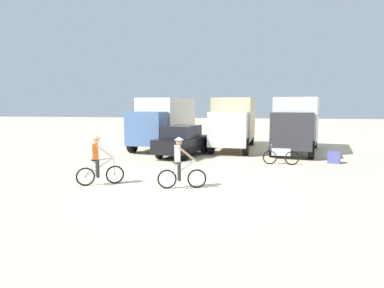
% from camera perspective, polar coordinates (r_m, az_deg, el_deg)
% --- Properties ---
extents(ground_plane, '(120.00, 120.00, 0.00)m').
position_cam_1_polar(ground_plane, '(11.96, -0.98, -7.47)').
color(ground_plane, beige).
extents(box_truck_white_box, '(3.17, 6.99, 3.35)m').
position_cam_1_polar(box_truck_white_box, '(22.73, -4.72, 4.06)').
color(box_truck_white_box, white).
rests_on(box_truck_white_box, ground).
extents(box_truck_tan_camper, '(2.78, 6.88, 3.35)m').
position_cam_1_polar(box_truck_tan_camper, '(22.34, 7.14, 3.98)').
color(box_truck_tan_camper, '#CCB78E').
rests_on(box_truck_tan_camper, ground).
extents(box_truck_avon_van, '(3.64, 7.08, 3.35)m').
position_cam_1_polar(box_truck_avon_van, '(21.80, 17.40, 3.66)').
color(box_truck_avon_van, white).
rests_on(box_truck_avon_van, ground).
extents(sedan_parked, '(2.73, 4.50, 1.76)m').
position_cam_1_polar(sedan_parked, '(18.98, -1.65, 0.54)').
color(sedan_parked, black).
rests_on(sedan_parked, ground).
extents(cyclist_orange_shirt, '(1.52, 0.94, 1.82)m').
position_cam_1_polar(cyclist_orange_shirt, '(12.69, -15.65, -2.99)').
color(cyclist_orange_shirt, black).
rests_on(cyclist_orange_shirt, ground).
extents(cyclist_cowboy_hat, '(1.69, 0.61, 1.82)m').
position_cam_1_polar(cyclist_cowboy_hat, '(11.71, -2.01, -3.54)').
color(cyclist_cowboy_hat, black).
rests_on(cyclist_cowboy_hat, ground).
extents(bicycle_spare, '(1.73, 0.50, 0.97)m').
position_cam_1_polar(bicycle_spare, '(16.94, 14.86, -2.09)').
color(bicycle_spare, black).
rests_on(bicycle_spare, ground).
extents(supply_crate, '(0.70, 0.66, 0.57)m').
position_cam_1_polar(supply_crate, '(18.28, 23.01, -2.12)').
color(supply_crate, '#4C5199').
rests_on(supply_crate, ground).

